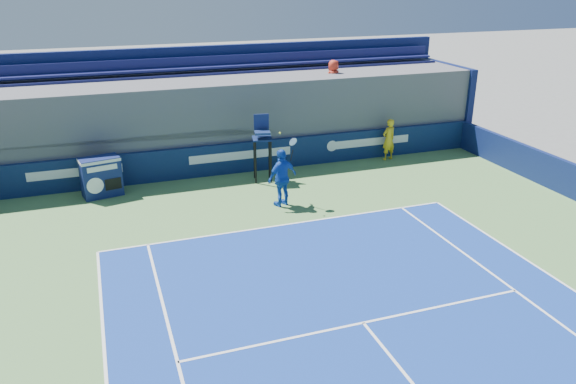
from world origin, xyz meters
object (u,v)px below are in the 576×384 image
object	(u,v)px
ball_person	(389,139)
match_clock	(101,176)
umpire_chair	(262,141)
tennis_player	(282,178)

from	to	relation	value
ball_person	match_clock	size ratio (longest dim) A/B	1.19
match_clock	umpire_chair	bearing A→B (deg)	-3.29
match_clock	tennis_player	size ratio (longest dim) A/B	0.56
ball_person	tennis_player	distance (m)	6.55
ball_person	tennis_player	size ratio (longest dim) A/B	0.67
umpire_chair	ball_person	bearing A→B (deg)	6.94
match_clock	umpire_chair	distance (m)	5.78
match_clock	umpire_chair	xyz separation A→B (m)	(5.71, -0.33, 0.79)
ball_person	match_clock	bearing A→B (deg)	-11.73
umpire_chair	tennis_player	xyz separation A→B (m)	(-0.09, -2.54, -0.54)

